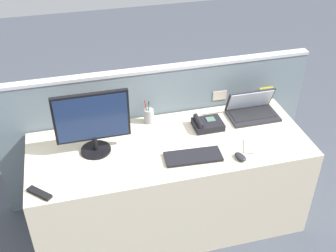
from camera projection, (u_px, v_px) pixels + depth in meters
ground_plane at (170, 219)px, 3.35m from camera, size 10.00×10.00×0.00m
desk at (170, 184)px, 3.13m from camera, size 1.96×0.76×0.75m
cubicle_divider at (157, 131)px, 3.35m from camera, size 2.44×0.08×1.14m
desktop_monitor at (92, 121)px, 2.72m from camera, size 0.49×0.20×0.45m
laptop at (252, 109)px, 3.19m from camera, size 0.37×0.24×0.20m
desk_phone at (207, 124)px, 3.06m from camera, size 0.21×0.17×0.09m
keyboard_main at (193, 157)px, 2.78m from camera, size 0.39×0.17×0.02m
computer_mouse_right_hand at (240, 157)px, 2.77m from camera, size 0.08×0.11×0.03m
pen_cup at (149, 116)px, 3.11m from camera, size 0.07×0.07×0.18m
cell_phone_silver_slab at (248, 146)px, 2.89m from camera, size 0.12×0.17×0.01m
tv_remote at (39, 193)px, 2.50m from camera, size 0.15×0.15×0.02m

